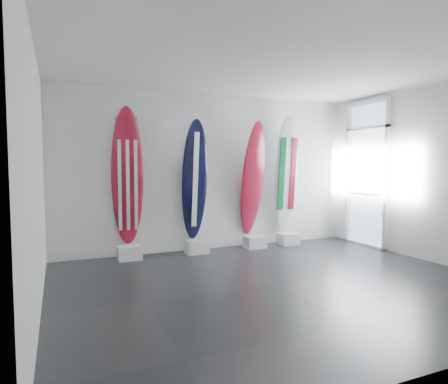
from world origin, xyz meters
name	(u,v)px	position (x,y,z in m)	size (l,w,h in m)	color
floor	(279,283)	(0.00, 0.00, 0.00)	(6.00, 6.00, 0.00)	black
ceiling	(281,63)	(0.00, 0.00, 3.00)	(6.00, 6.00, 0.00)	white
wall_back	(213,172)	(0.00, 2.50, 1.50)	(6.00, 6.00, 0.00)	white
wall_left	(36,178)	(-3.00, 0.00, 1.50)	(5.00, 5.00, 0.00)	white
wall_right	(436,173)	(3.00, 0.00, 1.50)	(5.00, 5.00, 0.00)	white
display_block_usa	(130,253)	(-1.68, 2.18, 0.12)	(0.40, 0.30, 0.24)	silver
surfboard_usa	(127,177)	(-1.68, 2.28, 1.44)	(0.54, 0.08, 2.40)	maroon
display_block_navy	(197,247)	(-0.45, 2.18, 0.12)	(0.40, 0.30, 0.24)	silver
surfboard_navy	(195,180)	(-0.45, 2.28, 1.36)	(0.51, 0.08, 2.24)	black
display_block_swiss	(255,242)	(0.76, 2.18, 0.12)	(0.40, 0.30, 0.24)	silver
surfboard_swiss	(253,179)	(0.76, 2.28, 1.36)	(0.52, 0.08, 2.28)	maroon
display_block_italy	(288,239)	(1.53, 2.18, 0.12)	(0.40, 0.30, 0.24)	silver
surfboard_italy	(286,174)	(1.53, 2.28, 1.45)	(0.55, 0.08, 2.42)	silver
wall_outlet	(81,240)	(-2.45, 2.48, 0.35)	(0.09, 0.02, 0.13)	silver
glass_door	(366,175)	(2.97, 1.55, 1.43)	(0.12, 1.16, 2.85)	white
balcony	(413,217)	(4.30, 1.55, 0.50)	(2.80, 2.20, 1.20)	slate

